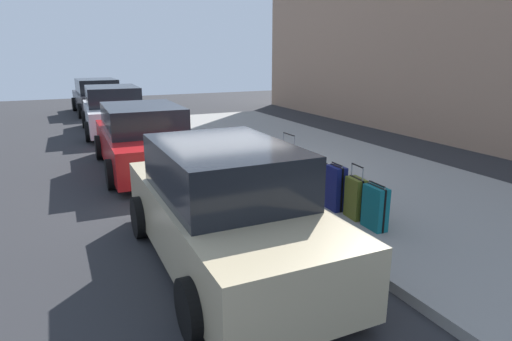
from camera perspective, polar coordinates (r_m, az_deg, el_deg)
name	(u,v)px	position (r m, az deg, el deg)	size (l,w,h in m)	color
ground_plane	(223,175)	(10.10, -4.44, -0.54)	(40.00, 40.00, 0.00)	#28282B
sidewalk_curb	(314,161)	(11.17, 7.63, 1.29)	(18.00, 5.00, 0.14)	gray
suitcase_teal_0	(375,208)	(6.83, 15.47, -4.75)	(0.43, 0.22, 0.73)	#0F606B
suitcase_olive_1	(355,198)	(7.19, 13.00, -3.56)	(0.39, 0.23, 0.90)	#59601E
suitcase_navy_2	(336,188)	(7.49, 10.50, -2.28)	(0.37, 0.23, 0.82)	navy
suitcase_maroon_3	(319,182)	(7.92, 8.37, -1.49)	(0.50, 0.21, 0.75)	maroon
suitcase_red_4	(300,177)	(8.37, 5.81, -0.80)	(0.50, 0.25, 0.84)	red
suitcase_black_5	(288,165)	(8.86, 4.29, 0.69)	(0.50, 0.21, 1.05)	black
suitcase_silver_6	(275,162)	(9.32, 2.53, 1.10)	(0.42, 0.21, 0.87)	#9EA0A8
suitcase_teal_7	(268,159)	(9.80, 1.56, 1.57)	(0.41, 0.22, 0.79)	#0F606B
fire_hydrant	(252,146)	(10.41, -0.56, 3.19)	(0.39, 0.21, 0.81)	red
bollard_post	(235,144)	(10.98, -2.76, 3.48)	(0.16, 0.16, 0.73)	#333338
parked_car_beige_0	(225,209)	(5.71, -4.15, -5.12)	(4.36, 1.96, 1.64)	tan
parked_car_red_1	(144,139)	(10.82, -14.59, 4.04)	(4.65, 2.15, 1.54)	#AD1619
parked_car_white_2	(114,111)	(16.15, -18.28, 7.47)	(4.59, 2.20, 1.61)	silver
parked_car_charcoal_3	(98,97)	(21.62, -20.17, 9.07)	(4.50, 2.17, 1.57)	black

